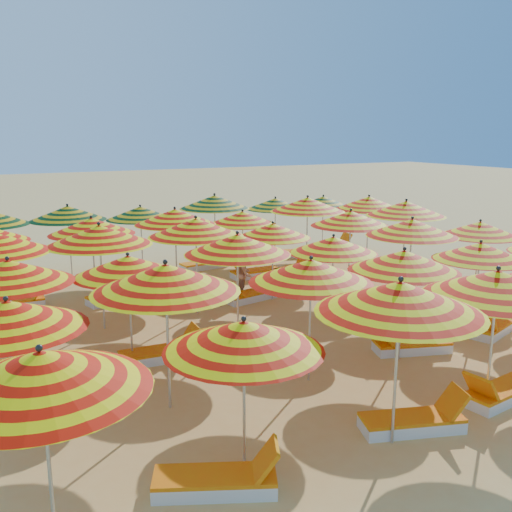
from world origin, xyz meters
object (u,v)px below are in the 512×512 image
umbrella_32 (140,213)px  umbrella_35 (323,202)px  umbrella_31 (68,213)px  lounger_0 (218,481)px  lounger_7 (385,305)px  lounger_18 (332,247)px  umbrella_19 (99,235)px  lounger_17 (288,253)px  umbrella_28 (308,205)px  umbrella_0 (41,371)px  umbrella_21 (273,231)px  lounger_2 (501,393)px  umbrella_20 (196,228)px  beachgoer_b (245,274)px  umbrella_12 (8,272)px  umbrella_14 (237,244)px  umbrella_34 (275,204)px  umbrella_2 (400,297)px  lounger_1 (414,421)px  lounger_6 (162,353)px  lounger_13 (254,273)px  umbrella_15 (333,245)px  umbrella_29 (369,203)px  lounger_8 (491,294)px  umbrella_13 (128,266)px  umbrella_27 (242,218)px  umbrella_22 (351,219)px  umbrella_1 (244,336)px  umbrella_33 (215,202)px  umbrella_7 (166,278)px  lounger_14 (293,270)px  lounger_10 (251,295)px  umbrella_25 (92,226)px  umbrella_6 (7,315)px  umbrella_23 (406,209)px  umbrella_26 (175,217)px  lounger_4 (410,345)px  umbrella_8 (311,271)px  umbrella_10 (480,252)px  lounger_16 (205,264)px  umbrella_16 (412,228)px

umbrella_32 → umbrella_35: 7.58m
umbrella_31 → lounger_0: 12.79m
lounger_7 → lounger_18: same height
umbrella_19 → lounger_17: size_ratio=1.86×
umbrella_28 → umbrella_0: bearing=-134.6°
umbrella_21 → lounger_2: (0.56, -7.63, -1.92)m
umbrella_20 → umbrella_28: bearing=26.1°
umbrella_19 → beachgoer_b: (4.42, 0.89, -1.71)m
umbrella_12 → umbrella_21: (7.27, 2.66, -0.19)m
umbrella_14 → umbrella_34: size_ratio=0.99×
lounger_17 → umbrella_2: bearing=89.2°
lounger_1 → umbrella_2: bearing=-148.6°
lounger_6 → lounger_13: bearing=50.1°
umbrella_15 → umbrella_21: 2.68m
umbrella_20 → umbrella_2: bearing=-88.2°
lounger_13 → umbrella_29: bearing=174.6°
lounger_1 → lounger_6: same height
umbrella_19 → lounger_8: (10.81, -2.71, -2.25)m
umbrella_2 → umbrella_21: umbrella_2 is taller
umbrella_13 → umbrella_27: umbrella_13 is taller
umbrella_13 → umbrella_22: size_ratio=1.04×
umbrella_19 → lounger_2: bearing=-53.0°
lounger_0 → umbrella_27: bearing=86.5°
umbrella_28 → lounger_7: size_ratio=1.89×
umbrella_1 → umbrella_33: 13.19m
umbrella_22 → umbrella_2: bearing=-122.3°
beachgoer_b → umbrella_7: bearing=-175.2°
umbrella_12 → umbrella_27: bearing=34.5°
umbrella_22 → lounger_13: umbrella_22 is taller
umbrella_31 → umbrella_0: bearing=-101.0°
lounger_17 → umbrella_35: bearing=-156.3°
umbrella_29 → umbrella_0: bearing=-141.4°
umbrella_35 → umbrella_13: bearing=-143.1°
umbrella_20 → lounger_1: (0.84, -7.51, -2.23)m
lounger_14 → lounger_18: bearing=18.1°
umbrella_12 → lounger_10: umbrella_12 is taller
umbrella_32 → lounger_13: 4.39m
umbrella_25 → umbrella_6: bearing=-110.9°
umbrella_12 → umbrella_21: 7.74m
umbrella_23 → umbrella_32: bearing=147.5°
umbrella_26 → umbrella_34: bearing=28.4°
umbrella_6 → umbrella_21: (7.50, 5.24, -0.12)m
umbrella_1 → umbrella_33: bearing=68.1°
lounger_4 → umbrella_8: bearing=22.3°
umbrella_10 → lounger_2: 4.09m
umbrella_14 → umbrella_33: umbrella_33 is taller
umbrella_33 → lounger_4: (0.48, -9.78, -2.23)m
umbrella_33 → lounger_16: umbrella_33 is taller
umbrella_34 → beachgoer_b: 5.81m
umbrella_16 → beachgoer_b: bearing=136.8°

